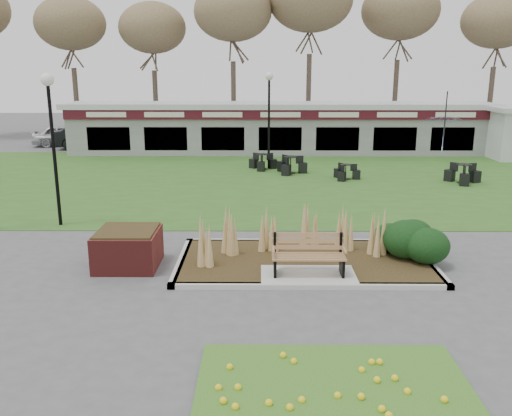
{
  "coord_description": "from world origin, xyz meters",
  "views": [
    {
      "loc": [
        -1.14,
        -11.71,
        4.77
      ],
      "look_at": [
        -1.23,
        2.0,
        1.25
      ],
      "focal_mm": 38.0,
      "sensor_mm": 36.0,
      "label": 1
    }
  ],
  "objects_px": {
    "park_bench": "(308,254)",
    "bistro_set_a": "(262,164)",
    "bistro_set_c": "(463,177)",
    "bistro_set_d": "(346,174)",
    "brick_planter": "(128,248)",
    "car_black": "(96,136)",
    "lamp_post_mid_right": "(269,99)",
    "patio_umbrella": "(444,134)",
    "car_silver": "(65,135)",
    "bistro_set_b": "(291,168)",
    "lamp_post_mid_left": "(51,116)",
    "food_pavilion": "(279,128)"
  },
  "relations": [
    {
      "from": "park_bench",
      "to": "bistro_set_a",
      "type": "bearing_deg",
      "value": 94.06
    },
    {
      "from": "bistro_set_c",
      "to": "bistro_set_d",
      "type": "distance_m",
      "value": 4.98
    },
    {
      "from": "brick_planter",
      "to": "car_black",
      "type": "relative_size",
      "value": 0.31
    },
    {
      "from": "lamp_post_mid_right",
      "to": "bistro_set_a",
      "type": "distance_m",
      "value": 3.14
    },
    {
      "from": "patio_umbrella",
      "to": "bistro_set_a",
      "type": "bearing_deg",
      "value": -174.87
    },
    {
      "from": "brick_planter",
      "to": "bistro_set_a",
      "type": "bearing_deg",
      "value": 75.84
    },
    {
      "from": "brick_planter",
      "to": "bistro_set_c",
      "type": "bearing_deg",
      "value": 40.36
    },
    {
      "from": "bistro_set_d",
      "to": "patio_umbrella",
      "type": "xyz_separation_m",
      "value": [
        5.32,
        3.28,
        1.42
      ]
    },
    {
      "from": "car_silver",
      "to": "car_black",
      "type": "bearing_deg",
      "value": -134.35
    },
    {
      "from": "brick_planter",
      "to": "bistro_set_b",
      "type": "bearing_deg",
      "value": 69.18
    },
    {
      "from": "patio_umbrella",
      "to": "lamp_post_mid_left",
      "type": "bearing_deg",
      "value": -145.43
    },
    {
      "from": "bistro_set_a",
      "to": "car_black",
      "type": "relative_size",
      "value": 0.29
    },
    {
      "from": "park_bench",
      "to": "car_black",
      "type": "bearing_deg",
      "value": 117.76
    },
    {
      "from": "park_bench",
      "to": "patio_umbrella",
      "type": "bearing_deg",
      "value": 61.94
    },
    {
      "from": "car_silver",
      "to": "car_black",
      "type": "distance_m",
      "value": 2.85
    },
    {
      "from": "park_bench",
      "to": "lamp_post_mid_left",
      "type": "xyz_separation_m",
      "value": [
        -7.41,
        4.39,
        2.81
      ]
    },
    {
      "from": "bistro_set_b",
      "to": "patio_umbrella",
      "type": "height_order",
      "value": "patio_umbrella"
    },
    {
      "from": "bistro_set_a",
      "to": "car_silver",
      "type": "bearing_deg",
      "value": 146.15
    },
    {
      "from": "park_bench",
      "to": "car_silver",
      "type": "height_order",
      "value": "car_silver"
    },
    {
      "from": "bistro_set_c",
      "to": "car_silver",
      "type": "bearing_deg",
      "value": 151.11
    },
    {
      "from": "bistro_set_c",
      "to": "bistro_set_d",
      "type": "bearing_deg",
      "value": 170.99
    },
    {
      "from": "bistro_set_a",
      "to": "patio_umbrella",
      "type": "distance_m",
      "value": 9.15
    },
    {
      "from": "bistro_set_c",
      "to": "car_silver",
      "type": "distance_m",
      "value": 24.25
    },
    {
      "from": "lamp_post_mid_right",
      "to": "bistro_set_d",
      "type": "bearing_deg",
      "value": -38.22
    },
    {
      "from": "food_pavilion",
      "to": "bistro_set_d",
      "type": "bearing_deg",
      "value": -71.45
    },
    {
      "from": "park_bench",
      "to": "bistro_set_c",
      "type": "xyz_separation_m",
      "value": [
        7.6,
        10.95,
        -0.3
      ]
    },
    {
      "from": "lamp_post_mid_right",
      "to": "patio_umbrella",
      "type": "height_order",
      "value": "lamp_post_mid_right"
    },
    {
      "from": "park_bench",
      "to": "brick_planter",
      "type": "bearing_deg",
      "value": 170.31
    },
    {
      "from": "lamp_post_mid_left",
      "to": "patio_umbrella",
      "type": "height_order",
      "value": "lamp_post_mid_left"
    },
    {
      "from": "bistro_set_b",
      "to": "car_silver",
      "type": "bearing_deg",
      "value": 145.66
    },
    {
      "from": "food_pavilion",
      "to": "brick_planter",
      "type": "bearing_deg",
      "value": -103.06
    },
    {
      "from": "car_black",
      "to": "bistro_set_c",
      "type": "bearing_deg",
      "value": -119.54
    },
    {
      "from": "lamp_post_mid_left",
      "to": "bistro_set_d",
      "type": "bearing_deg",
      "value": 36.05
    },
    {
      "from": "brick_planter",
      "to": "park_bench",
      "type": "bearing_deg",
      "value": -9.69
    },
    {
      "from": "bistro_set_c",
      "to": "patio_umbrella",
      "type": "xyz_separation_m",
      "value": [
        0.4,
        4.06,
        1.37
      ]
    },
    {
      "from": "brick_planter",
      "to": "bistro_set_b",
      "type": "distance_m",
      "value": 13.25
    },
    {
      "from": "car_silver",
      "to": "lamp_post_mid_right",
      "type": "bearing_deg",
      "value": -136.54
    },
    {
      "from": "park_bench",
      "to": "patio_umbrella",
      "type": "height_order",
      "value": "patio_umbrella"
    },
    {
      "from": "lamp_post_mid_right",
      "to": "bistro_set_b",
      "type": "height_order",
      "value": "lamp_post_mid_right"
    },
    {
      "from": "bistro_set_b",
      "to": "bistro_set_c",
      "type": "relative_size",
      "value": 1.0
    },
    {
      "from": "lamp_post_mid_right",
      "to": "car_black",
      "type": "bearing_deg",
      "value": 146.89
    },
    {
      "from": "patio_umbrella",
      "to": "bistro_set_d",
      "type": "bearing_deg",
      "value": -148.38
    },
    {
      "from": "brick_planter",
      "to": "car_black",
      "type": "xyz_separation_m",
      "value": [
        -6.77,
        20.47,
        0.31
      ]
    },
    {
      "from": "bistro_set_b",
      "to": "car_black",
      "type": "height_order",
      "value": "car_black"
    },
    {
      "from": "bistro_set_b",
      "to": "bistro_set_d",
      "type": "relative_size",
      "value": 1.2
    },
    {
      "from": "bistro_set_b",
      "to": "bistro_set_c",
      "type": "xyz_separation_m",
      "value": [
        7.29,
        -2.19,
        0.01
      ]
    },
    {
      "from": "lamp_post_mid_left",
      "to": "bistro_set_c",
      "type": "distance_m",
      "value": 16.67
    },
    {
      "from": "bistro_set_c",
      "to": "patio_umbrella",
      "type": "bearing_deg",
      "value": 84.38
    },
    {
      "from": "lamp_post_mid_right",
      "to": "car_silver",
      "type": "xyz_separation_m",
      "value": [
        -12.93,
        8.27,
        -2.71
      ]
    },
    {
      "from": "bistro_set_a",
      "to": "lamp_post_mid_left",
      "type": "bearing_deg",
      "value": -123.13
    }
  ]
}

